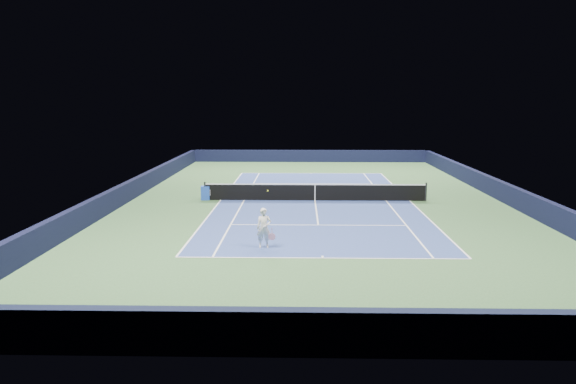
{
  "coord_description": "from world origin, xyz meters",
  "views": [
    {
      "loc": [
        -0.83,
        -32.05,
        5.89
      ],
      "look_at": [
        -1.5,
        -3.0,
        1.0
      ],
      "focal_mm": 35.0,
      "sensor_mm": 36.0,
      "label": 1
    }
  ],
  "objects": [
    {
      "name": "ground",
      "position": [
        0.0,
        0.0,
        0.0
      ],
      "size": [
        40.0,
        40.0,
        0.0
      ],
      "primitive_type": "plane",
      "color": "#345830",
      "rests_on": "ground"
    },
    {
      "name": "sideline_singles_right",
      "position": [
        4.12,
        0.0,
        0.01
      ],
      "size": [
        0.08,
        23.77,
        0.0
      ],
      "primitive_type": "cube",
      "color": "white",
      "rests_on": "ground"
    },
    {
      "name": "tennis_net",
      "position": [
        0.0,
        0.0,
        0.5
      ],
      "size": [
        12.9,
        0.1,
        1.07
      ],
      "color": "black",
      "rests_on": "ground"
    },
    {
      "name": "sideline_doubles_right",
      "position": [
        5.49,
        0.0,
        0.01
      ],
      "size": [
        0.08,
        23.77,
        0.0
      ],
      "primitive_type": "cube",
      "color": "white",
      "rests_on": "ground"
    },
    {
      "name": "wall_left",
      "position": [
        -10.82,
        0.0,
        0.55
      ],
      "size": [
        0.35,
        40.0,
        1.1
      ],
      "primitive_type": "cube",
      "color": "black",
      "rests_on": "ground"
    },
    {
      "name": "service_line_near",
      "position": [
        0.0,
        -6.4,
        0.01
      ],
      "size": [
        8.23,
        0.08,
        0.0
      ],
      "primitive_type": "cube",
      "color": "white",
      "rests_on": "ground"
    },
    {
      "name": "center_service_line",
      "position": [
        0.0,
        0.0,
        0.01
      ],
      "size": [
        0.08,
        12.8,
        0.0
      ],
      "primitive_type": "cube",
      "color": "white",
      "rests_on": "ground"
    },
    {
      "name": "sideline_singles_left",
      "position": [
        -4.12,
        0.0,
        0.01
      ],
      "size": [
        0.08,
        23.77,
        0.0
      ],
      "primitive_type": "cube",
      "color": "white",
      "rests_on": "ground"
    },
    {
      "name": "sideline_doubles_left",
      "position": [
        -5.49,
        0.0,
        0.01
      ],
      "size": [
        0.08,
        23.77,
        0.0
      ],
      "primitive_type": "cube",
      "color": "white",
      "rests_on": "ground"
    },
    {
      "name": "wall_near",
      "position": [
        0.0,
        -19.82,
        0.55
      ],
      "size": [
        22.0,
        0.35,
        1.1
      ],
      "primitive_type": "cube",
      "color": "black",
      "rests_on": "ground"
    },
    {
      "name": "service_line_far",
      "position": [
        0.0,
        6.4,
        0.01
      ],
      "size": [
        8.23,
        0.08,
        0.0
      ],
      "primitive_type": "cube",
      "color": "white",
      "rests_on": "ground"
    },
    {
      "name": "tennis_player",
      "position": [
        -2.28,
        -10.42,
        0.8
      ],
      "size": [
        0.77,
        1.26,
        2.15
      ],
      "color": "white",
      "rests_on": "ground"
    },
    {
      "name": "baseline_far",
      "position": [
        0.0,
        11.88,
        0.01
      ],
      "size": [
        10.97,
        0.08,
        0.0
      ],
      "primitive_type": "cube",
      "color": "white",
      "rests_on": "ground"
    },
    {
      "name": "baseline_near",
      "position": [
        0.0,
        -11.88,
        0.01
      ],
      "size": [
        10.97,
        0.08,
        0.0
      ],
      "primitive_type": "cube",
      "color": "white",
      "rests_on": "ground"
    },
    {
      "name": "center_mark_far",
      "position": [
        0.0,
        11.73,
        0.01
      ],
      "size": [
        0.08,
        0.3,
        0.0
      ],
      "primitive_type": "cube",
      "color": "white",
      "rests_on": "ground"
    },
    {
      "name": "sponsor_cube",
      "position": [
        -6.4,
        0.11,
        0.41
      ],
      "size": [
        0.58,
        0.49,
        0.81
      ],
      "color": "blue",
      "rests_on": "ground"
    },
    {
      "name": "court_surface",
      "position": [
        0.0,
        0.0,
        0.0
      ],
      "size": [
        10.97,
        23.77,
        0.01
      ],
      "primitive_type": "cube",
      "color": "navy",
      "rests_on": "ground"
    },
    {
      "name": "wall_right",
      "position": [
        10.82,
        0.0,
        0.55
      ],
      "size": [
        0.35,
        40.0,
        1.1
      ],
      "primitive_type": "cube",
      "color": "black",
      "rests_on": "ground"
    },
    {
      "name": "center_mark_near",
      "position": [
        0.0,
        -11.73,
        0.01
      ],
      "size": [
        0.08,
        0.3,
        0.0
      ],
      "primitive_type": "cube",
      "color": "white",
      "rests_on": "ground"
    },
    {
      "name": "wall_far",
      "position": [
        0.0,
        19.82,
        0.55
      ],
      "size": [
        22.0,
        0.35,
        1.1
      ],
      "primitive_type": "cube",
      "color": "black",
      "rests_on": "ground"
    }
  ]
}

